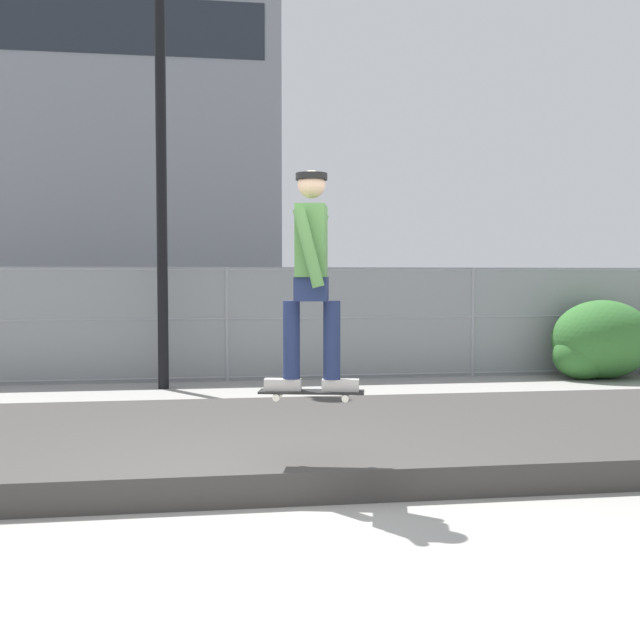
{
  "coord_description": "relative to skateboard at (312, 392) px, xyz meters",
  "views": [
    {
      "loc": [
        -0.42,
        -5.43,
        1.67
      ],
      "look_at": [
        0.86,
        2.92,
        1.22
      ],
      "focal_mm": 44.06,
      "sensor_mm": 36.0,
      "label": 1
    }
  ],
  "objects": [
    {
      "name": "ground_plane",
      "position": [
        -0.41,
        -0.44,
        -0.8
      ],
      "size": [
        120.0,
        120.0,
        0.0
      ],
      "primitive_type": "plane",
      "color": "gray"
    },
    {
      "name": "gravel_berm",
      "position": [
        -0.41,
        1.56,
        -0.68
      ],
      "size": [
        14.65,
        3.66,
        0.25
      ],
      "primitive_type": "cube",
      "color": "#3D3A38",
      "rests_on": "ground_plane"
    },
    {
      "name": "skateboard",
      "position": [
        0.0,
        0.0,
        0.0
      ],
      "size": [
        0.82,
        0.37,
        0.07
      ],
      "color": "black"
    },
    {
      "name": "skater",
      "position": [
        0.0,
        -0.0,
        0.95
      ],
      "size": [
        0.72,
        0.62,
        1.67
      ],
      "color": "#B2ADA8",
      "rests_on": "skateboard"
    },
    {
      "name": "chain_fence",
      "position": [
        -0.41,
        6.86,
        0.13
      ],
      "size": [
        24.94,
        0.06,
        1.85
      ],
      "color": "gray",
      "rests_on": "ground_plane"
    },
    {
      "name": "street_lamp",
      "position": [
        -1.39,
        6.15,
        3.68
      ],
      "size": [
        0.44,
        0.44,
        7.27
      ],
      "color": "black",
      "rests_on": "ground_plane"
    },
    {
      "name": "parked_car_near",
      "position": [
        -2.71,
        9.33,
        0.04
      ],
      "size": [
        4.48,
        2.11,
        1.66
      ],
      "color": "silver",
      "rests_on": "ground_plane"
    },
    {
      "name": "parked_car_mid",
      "position": [
        2.67,
        9.28,
        0.04
      ],
      "size": [
        4.45,
        2.04,
        1.66
      ],
      "color": "navy",
      "rests_on": "ground_plane"
    },
    {
      "name": "library_building",
      "position": [
        -6.64,
        36.71,
        9.41
      ],
      "size": [
        18.98,
        13.94,
        20.43
      ],
      "color": "slate",
      "rests_on": "ground_plane"
    },
    {
      "name": "shrub_left",
      "position": [
        5.41,
        6.2,
        -0.4
      ],
      "size": [
        1.03,
        0.85,
        0.8
      ],
      "color": "#336B2D",
      "rests_on": "ground_plane"
    },
    {
      "name": "shrub_center",
      "position": [
        5.78,
        6.27,
        -0.15
      ],
      "size": [
        1.69,
        1.38,
        1.31
      ],
      "color": "#336B2D",
      "rests_on": "ground_plane"
    }
  ]
}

